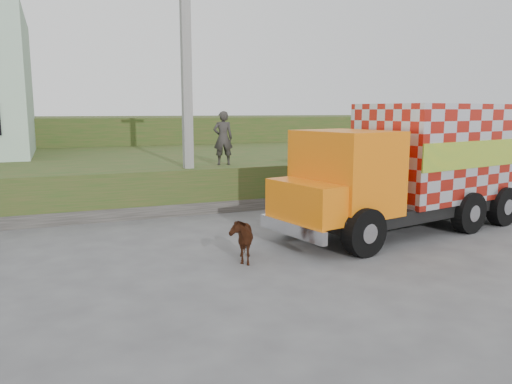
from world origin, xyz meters
name	(u,v)px	position (x,y,z in m)	size (l,w,h in m)	color
ground	(271,242)	(0.00, 0.00, 0.00)	(120.00, 120.00, 0.00)	#474749
embankment	(181,171)	(0.00, 10.00, 0.75)	(40.00, 12.00, 1.50)	#254B19
embankment_far	(138,140)	(0.00, 22.00, 1.50)	(40.00, 12.00, 3.00)	#254B19
retaining_strip	(162,210)	(-2.00, 4.20, 0.20)	(16.00, 0.50, 0.40)	#595651
utility_pole	(187,90)	(-1.00, 4.60, 4.08)	(1.20, 0.30, 8.00)	gray
cargo_truck	(415,165)	(4.44, -0.17, 1.85)	(8.39, 4.16, 3.59)	black
cow	(240,238)	(-1.31, -1.25, 0.53)	(0.57, 1.26, 1.06)	#34180D
pedestrian	(223,138)	(0.40, 5.13, 2.44)	(0.69, 0.45, 1.89)	#312F2B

